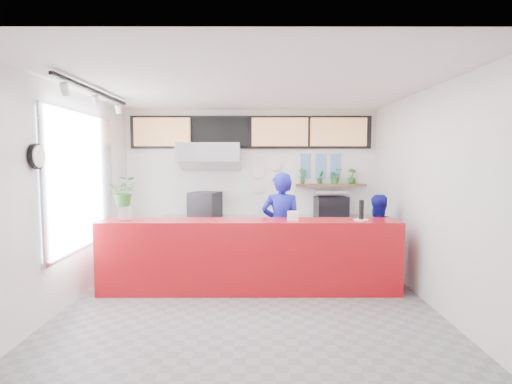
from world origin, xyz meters
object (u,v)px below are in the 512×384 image
(staff_right, at_px, (376,237))
(pepper_mill, at_px, (361,210))
(staff_center, at_px, (281,227))
(espresso_machine, at_px, (331,206))
(service_counter, at_px, (249,256))
(panini_oven, at_px, (205,204))

(staff_right, bearing_deg, pepper_mill, 43.96)
(staff_center, xyz_separation_m, staff_right, (1.59, 0.08, -0.19))
(espresso_machine, bearing_deg, pepper_mill, -92.25)
(espresso_machine, xyz_separation_m, staff_right, (0.53, -1.18, -0.38))
(espresso_machine, relative_size, pepper_mill, 2.08)
(staff_center, height_order, staff_right, staff_center)
(service_counter, bearing_deg, panini_oven, 116.50)
(panini_oven, distance_m, pepper_mill, 3.16)
(panini_oven, height_order, staff_center, staff_center)
(service_counter, xyz_separation_m, staff_center, (0.52, 0.54, 0.35))
(service_counter, bearing_deg, pepper_mill, -0.87)
(panini_oven, xyz_separation_m, pepper_mill, (2.58, -1.83, 0.12))
(staff_right, xyz_separation_m, pepper_mill, (-0.43, -0.64, 0.54))
(staff_center, bearing_deg, espresso_machine, -122.05)
(service_counter, height_order, staff_center, staff_center)
(staff_right, bearing_deg, service_counter, 4.00)
(panini_oven, height_order, espresso_machine, panini_oven)
(service_counter, height_order, espresso_machine, espresso_machine)
(espresso_machine, height_order, staff_right, staff_right)
(espresso_machine, bearing_deg, staff_center, -135.41)
(panini_oven, relative_size, pepper_mill, 1.81)
(staff_right, bearing_deg, staff_center, -9.41)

